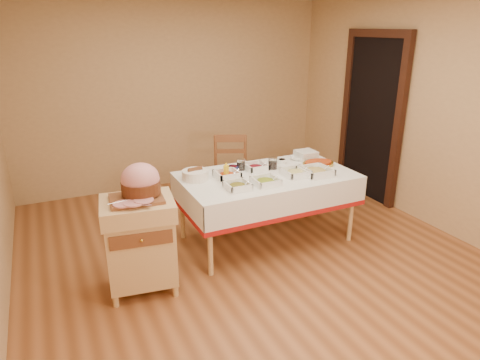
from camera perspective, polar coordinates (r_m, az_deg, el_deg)
name	(u,v)px	position (r m, az deg, el deg)	size (l,w,h in m)	color
room_shell	(255,134)	(3.98, 2.05, 6.21)	(5.00, 5.00, 5.00)	#95562E
doorway	(372,116)	(5.99, 17.18, 8.19)	(0.09, 1.10, 2.20)	black
dining_table	(267,189)	(4.58, 3.57, -1.16)	(1.82, 1.02, 0.76)	#E4BA7D
butcher_cart	(140,240)	(3.85, -13.17, -7.78)	(0.67, 0.59, 0.86)	#E4BA7D
dining_chair	(231,174)	(5.31, -1.26, 0.77)	(0.56, 0.55, 0.97)	brown
ham_on_board	(140,184)	(3.69, -13.19, -0.47)	(0.46, 0.44, 0.31)	brown
serving_dish_a	(238,186)	(4.10, -0.30, -0.79)	(0.23, 0.23, 0.10)	white
serving_dish_b	(266,181)	(4.23, 3.44, -0.18)	(0.24, 0.24, 0.10)	white
serving_dish_c	(296,173)	(4.50, 7.45, 0.98)	(0.26, 0.26, 0.10)	white
serving_dish_d	(316,171)	(4.56, 10.07, 1.14)	(0.30, 0.30, 0.11)	white
serving_dish_e	(227,175)	(4.39, -1.73, 0.69)	(0.25, 0.23, 0.11)	white
serving_dish_f	(256,167)	(4.64, 2.13, 1.72)	(0.24, 0.22, 0.11)	white
small_bowl_left	(201,171)	(4.55, -5.26, 1.21)	(0.12, 0.12, 0.05)	white
small_bowl_mid	(233,168)	(4.62, -0.98, 1.59)	(0.12, 0.12, 0.05)	navy
small_bowl_right	(282,161)	(4.89, 5.59, 2.53)	(0.10, 0.10, 0.05)	white
bowl_white_imported	(244,165)	(4.75, 0.54, 2.02)	(0.16, 0.16, 0.04)	white
bowl_small_imported	(297,158)	(5.04, 7.59, 2.93)	(0.15, 0.15, 0.05)	white
preserve_jar_left	(241,165)	(4.64, 0.12, 2.01)	(0.10, 0.10, 0.12)	silver
preserve_jar_right	(273,164)	(4.69, 4.37, 2.20)	(0.10, 0.10, 0.13)	silver
mustard_bottle	(226,171)	(4.36, -1.85, 1.15)	(0.06, 0.06, 0.18)	yellow
bread_basket	(195,175)	(4.37, -5.98, 0.71)	(0.27, 0.27, 0.12)	white
plate_stack	(306,155)	(5.06, 8.78, 3.29)	(0.22, 0.22, 0.11)	white
brass_platter	(318,164)	(4.87, 10.38, 2.16)	(0.38, 0.27, 0.05)	gold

